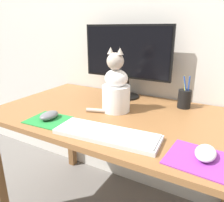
# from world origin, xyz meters

# --- Properties ---
(wall_back) EXTENTS (7.00, 0.04, 2.50)m
(wall_back) POSITION_xyz_m (0.00, 0.40, 1.25)
(wall_back) COLOR beige
(wall_back) RESTS_ON ground_plane
(desk) EXTENTS (1.27, 0.74, 0.71)m
(desk) POSITION_xyz_m (0.00, 0.00, 0.62)
(desk) COLOR brown
(desk) RESTS_ON ground_plane
(monitor) EXTENTS (0.56, 0.17, 0.44)m
(monitor) POSITION_xyz_m (-0.07, 0.28, 0.97)
(monitor) COLOR black
(monitor) RESTS_ON desk
(keyboard) EXTENTS (0.45, 0.18, 0.02)m
(keyboard) POSITION_xyz_m (0.10, -0.25, 0.72)
(keyboard) COLOR silver
(keyboard) RESTS_ON desk
(mousepad_left) EXTENTS (0.19, 0.17, 0.00)m
(mousepad_left) POSITION_xyz_m (-0.23, -0.24, 0.71)
(mousepad_left) COLOR #238438
(mousepad_left) RESTS_ON desk
(mousepad_right) EXTENTS (0.23, 0.20, 0.00)m
(mousepad_right) POSITION_xyz_m (0.46, -0.24, 0.71)
(mousepad_right) COLOR purple
(mousepad_right) RESTS_ON desk
(computer_mouse_left) EXTENTS (0.07, 0.10, 0.04)m
(computer_mouse_left) POSITION_xyz_m (-0.23, -0.23, 0.73)
(computer_mouse_left) COLOR slate
(computer_mouse_left) RESTS_ON mousepad_left
(computer_mouse_right) EXTENTS (0.07, 0.11, 0.04)m
(computer_mouse_right) POSITION_xyz_m (0.47, -0.22, 0.73)
(computer_mouse_right) COLOR white
(computer_mouse_right) RESTS_ON mousepad_right
(cat) EXTENTS (0.21, 0.18, 0.33)m
(cat) POSITION_xyz_m (-0.01, 0.03, 0.83)
(cat) COLOR white
(cat) RESTS_ON desk
(pen_cup) EXTENTS (0.07, 0.07, 0.18)m
(pen_cup) POSITION_xyz_m (0.30, 0.25, 0.76)
(pen_cup) COLOR black
(pen_cup) RESTS_ON desk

